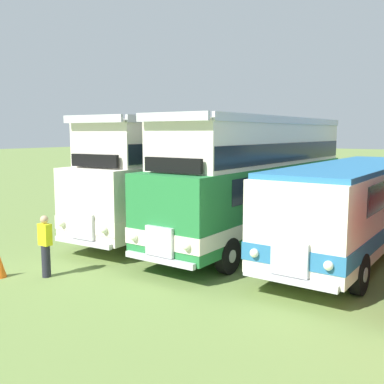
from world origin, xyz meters
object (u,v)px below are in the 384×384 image
(bus_first_in_row, at_px, (177,173))
(bus_third_in_row, at_px, (353,202))
(marshal_person, at_px, (45,246))
(bus_second_in_row, at_px, (258,177))

(bus_first_in_row, bearing_deg, bus_third_in_row, 0.07)
(marshal_person, bearing_deg, bus_third_in_row, 47.21)
(bus_second_in_row, distance_m, marshal_person, 7.89)
(bus_second_in_row, bearing_deg, bus_first_in_row, -176.22)
(bus_third_in_row, height_order, marshal_person, bus_third_in_row)
(bus_first_in_row, distance_m, marshal_person, 7.12)
(bus_second_in_row, xyz_separation_m, bus_third_in_row, (3.49, -0.22, -0.61))
(bus_third_in_row, relative_size, marshal_person, 5.96)
(bus_first_in_row, relative_size, marshal_person, 6.10)
(bus_third_in_row, xyz_separation_m, marshal_person, (-6.44, -6.95, -0.87))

